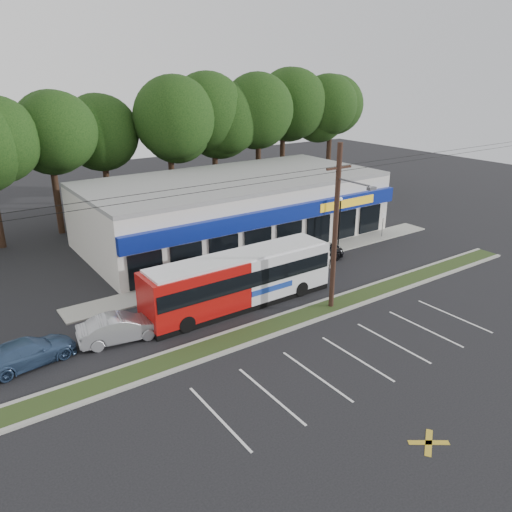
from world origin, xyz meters
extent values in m
plane|color=black|center=(0.00, 0.00, 0.00)|extent=(120.00, 120.00, 0.00)
cube|color=#2B3B18|center=(0.00, 1.00, 0.06)|extent=(40.00, 1.60, 0.12)
cube|color=#9E9E93|center=(0.00, 0.15, 0.07)|extent=(40.00, 0.25, 0.14)
cube|color=#9E9E93|center=(0.00, 1.85, 0.07)|extent=(40.00, 0.25, 0.14)
cube|color=#9E9E93|center=(5.00, 9.00, 0.05)|extent=(32.00, 2.20, 0.10)
cube|color=silver|center=(5.50, 16.00, 2.50)|extent=(25.00, 12.00, 5.00)
cube|color=navy|center=(5.50, 9.75, 3.40)|extent=(25.00, 0.50, 1.20)
cube|color=black|center=(5.50, 9.94, 1.40)|extent=(24.00, 0.12, 2.40)
cube|color=yellow|center=(12.50, 9.48, 3.40)|extent=(6.00, 0.06, 0.70)
cube|color=gray|center=(5.50, 16.00, 5.15)|extent=(25.00, 12.00, 0.30)
cylinder|color=black|center=(3.00, 1.00, 5.00)|extent=(0.30, 0.30, 10.00)
cube|color=black|center=(3.00, 1.00, 8.60)|extent=(1.80, 0.12, 0.12)
cylinder|color=#59595E|center=(3.00, -0.20, 8.00)|extent=(0.10, 2.40, 0.10)
cube|color=#59595E|center=(3.00, -1.50, 7.90)|extent=(0.50, 0.25, 0.15)
cylinder|color=black|center=(0.00, 1.00, 8.70)|extent=(50.00, 0.02, 0.02)
cylinder|color=black|center=(0.00, 1.00, 8.40)|extent=(50.00, 0.02, 0.02)
cylinder|color=black|center=(11.00, 8.80, 2.00)|extent=(0.12, 0.12, 4.00)
sphere|color=silver|center=(11.00, 8.80, 4.10)|extent=(0.30, 0.30, 0.30)
cylinder|color=#59595E|center=(16.00, 8.60, 1.10)|extent=(0.06, 0.06, 2.20)
cube|color=white|center=(16.00, 8.55, 2.00)|extent=(0.45, 0.04, 0.45)
cylinder|color=black|center=(-11.00, 26.00, 2.86)|extent=(0.56, 0.56, 5.72)
cylinder|color=black|center=(-6.00, 26.00, 2.86)|extent=(0.56, 0.56, 5.72)
sphere|color=black|center=(-6.00, 26.00, 8.45)|extent=(6.76, 6.76, 6.76)
cylinder|color=black|center=(-1.00, 26.00, 2.86)|extent=(0.56, 0.56, 5.72)
sphere|color=black|center=(-1.00, 26.00, 8.45)|extent=(6.76, 6.76, 6.76)
cylinder|color=black|center=(4.00, 26.00, 2.86)|extent=(0.56, 0.56, 5.72)
sphere|color=black|center=(4.00, 26.00, 8.45)|extent=(6.76, 6.76, 6.76)
cylinder|color=black|center=(9.00, 26.00, 2.86)|extent=(0.56, 0.56, 5.72)
sphere|color=black|center=(9.00, 26.00, 8.45)|extent=(6.76, 6.76, 6.76)
cylinder|color=black|center=(14.00, 26.00, 2.86)|extent=(0.56, 0.56, 5.72)
sphere|color=black|center=(14.00, 26.00, 8.45)|extent=(6.76, 6.76, 6.76)
cylinder|color=black|center=(19.00, 26.00, 2.86)|extent=(0.56, 0.56, 5.72)
sphere|color=black|center=(19.00, 26.00, 8.45)|extent=(6.76, 6.76, 6.76)
cylinder|color=black|center=(24.00, 26.00, 2.86)|extent=(0.56, 0.56, 5.72)
sphere|color=black|center=(24.00, 26.00, 8.45)|extent=(6.76, 6.76, 6.76)
cube|color=#A90F0D|center=(-4.46, 4.48, 1.77)|extent=(6.17, 2.61, 2.82)
cube|color=white|center=(1.70, 4.52, 1.77)|extent=(6.17, 2.61, 2.82)
cube|color=black|center=(-1.38, 4.50, 0.20)|extent=(12.33, 2.60, 0.36)
cube|color=black|center=(-1.38, 4.50, 2.10)|extent=(12.08, 2.71, 0.97)
cube|color=black|center=(4.80, 4.54, 1.95)|extent=(0.08, 2.18, 1.44)
cube|color=#193899|center=(0.17, 3.21, 1.18)|extent=(3.08, 0.05, 0.36)
cube|color=white|center=(-1.38, 4.50, 3.23)|extent=(11.71, 2.39, 0.18)
cylinder|color=black|center=(-5.68, 3.31, 0.49)|extent=(0.99, 0.29, 0.98)
cylinder|color=black|center=(-5.70, 5.63, 0.49)|extent=(0.99, 0.29, 0.98)
cylinder|color=black|center=(2.56, 3.37, 0.49)|extent=(0.99, 0.29, 0.98)
cylinder|color=black|center=(2.55, 5.69, 0.49)|extent=(0.99, 0.29, 0.98)
imported|color=black|center=(7.33, 7.79, 0.85)|extent=(5.20, 2.70, 1.69)
imported|color=#9A9BA1|center=(-9.00, 4.51, 0.74)|extent=(4.67, 2.23, 1.48)
imported|color=navy|center=(-13.62, 4.86, 0.68)|extent=(4.89, 2.57, 1.35)
imported|color=silver|center=(3.21, 8.50, 0.93)|extent=(0.80, 0.78, 1.85)
imported|color=beige|center=(7.04, 6.00, 0.95)|extent=(1.00, 0.82, 1.89)
camera|label=1|loc=(-16.53, -19.05, 13.68)|focal=35.00mm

